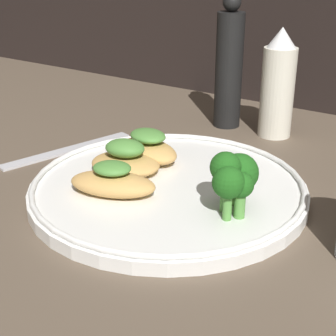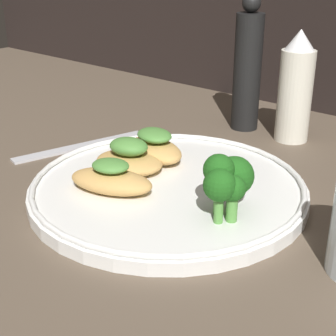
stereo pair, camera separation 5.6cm
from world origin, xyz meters
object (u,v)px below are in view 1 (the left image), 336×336
Objects in this scene: plate at (168,188)px; broccoli_bunch at (234,177)px; pepper_grinder at (229,67)px; sauce_bottle at (278,85)px.

broccoli_bunch is at bearing -10.09° from plate.
pepper_grinder is (-14.76, 26.62, 3.93)cm from broccoli_bunch.
plate is at bearing -76.45° from pepper_grinder.
pepper_grinder reaches higher than sauce_bottle.
pepper_grinder is (-7.87, 0.00, 1.64)cm from sauce_bottle.
broccoli_bunch is 27.59cm from sauce_bottle.
pepper_grinder reaches higher than plate.
pepper_grinder is at bearing 180.00° from sauce_bottle.
sauce_bottle is at bearing 0.00° from pepper_grinder.
broccoli_bunch is 0.34× the size of pepper_grinder.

